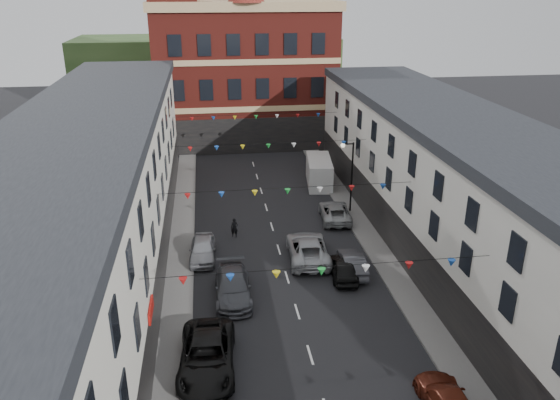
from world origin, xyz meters
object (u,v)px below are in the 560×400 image
car_right_e (352,263)px  white_van (319,172)px  car_left_c (207,356)px  car_left_d (233,287)px  moving_car (308,248)px  car_right_f (335,212)px  car_right_d (343,268)px  street_lamp (349,168)px  pedestrian (234,228)px  car_left_e (203,249)px

car_right_e → white_van: 16.96m
car_left_c → car_left_d: car_left_c is taller
moving_car → white_van: 15.16m
white_van → car_right_f: bearing=-85.6°
car_right_f → car_right_d: bearing=85.7°
street_lamp → moving_car: street_lamp is taller
street_lamp → white_van: 7.60m
white_van → pedestrian: bearing=-122.1°
car_left_d → car_right_f: car_left_d is taller
pedestrian → car_left_d: bearing=-81.6°
car_left_e → moving_car: bearing=-4.9°
car_left_d → white_van: bearing=64.6°
car_left_d → moving_car: 6.93m
car_left_d → car_right_e: bearing=15.3°
car_left_c → car_left_d: (1.62, 6.45, -0.05)m
car_left_d → car_right_f: bearing=50.9°
car_right_e → pedestrian: (-7.35, 6.39, 0.08)m
moving_car → car_left_e: bearing=-4.2°
car_left_c → white_van: white_van is taller
car_left_e → white_van: 17.55m
car_left_e → car_right_e: car_left_e is taller
street_lamp → car_right_f: 3.74m
car_left_c → pedestrian: car_left_c is taller
car_left_c → car_right_f: car_left_c is taller
car_right_f → white_van: (0.42, 8.36, 0.55)m
car_right_f → moving_car: moving_car is taller
car_right_f → pedestrian: bearing=20.2°
pedestrian → car_right_e: bearing=-28.6°
pedestrian → white_van: bearing=63.1°
street_lamp → car_right_e: (-2.20, -9.85, -3.24)m
car_left_e → car_right_f: size_ratio=0.88×
car_right_d → car_right_f: (1.58, 9.13, -0.00)m
car_right_e → white_van: (1.25, 16.90, 0.57)m
car_left_c → white_van: (10.82, 25.46, 0.42)m
car_right_f → car_left_e: bearing=32.3°
car_left_c → moving_car: (7.02, 10.79, -0.01)m
car_left_e → car_right_e: 10.23m
car_right_d → white_van: size_ratio=0.72×
car_left_c → white_van: size_ratio=1.05×
car_right_d → moving_car: moving_car is taller
car_left_d → moving_car: (5.40, 4.34, 0.04)m
street_lamp → white_van: (-0.95, 7.05, -2.67)m
car_right_d → pedestrian: 9.61m
street_lamp → car_right_e: street_lamp is taller
car_right_d → car_right_e: car_right_d is taller
car_left_c → car_right_e: (9.57, 8.56, -0.14)m
car_left_c → pedestrian: size_ratio=3.89×
street_lamp → car_left_c: (-11.77, -18.41, -3.09)m
white_van → moving_car: bearing=-97.3°
car_left_e → car_right_e: bearing=-15.4°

